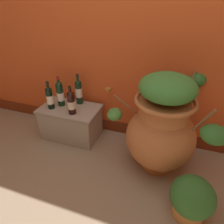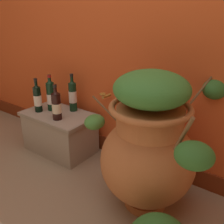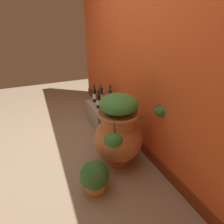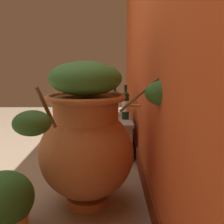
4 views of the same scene
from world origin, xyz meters
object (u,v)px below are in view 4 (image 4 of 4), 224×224
Objects in this scene: wine_bottle_back at (106,103)px; wine_bottle_middle at (125,104)px; wine_bottle_left at (115,102)px; potted_shrub at (5,203)px; wine_bottle_right at (103,107)px; terracotta_urn at (87,137)px.

wine_bottle_middle is at bearing 39.74° from wine_bottle_back.
wine_bottle_left is at bearing -148.67° from wine_bottle_middle.
potted_shrub is at bearing -19.35° from wine_bottle_back.
wine_bottle_left is 1.08× the size of wine_bottle_right.
wine_bottle_left is at bearing 156.42° from potted_shrub.
wine_bottle_back is (-0.27, 0.02, -0.00)m from wine_bottle_right.
potted_shrub is (1.48, -0.52, -0.33)m from wine_bottle_back.
wine_bottle_middle reaches higher than wine_bottle_right.
terracotta_urn is 2.82× the size of wine_bottle_left.
terracotta_urn is 3.03× the size of wine_bottle_back.
wine_bottle_left reaches higher than wine_bottle_right.
wine_bottle_back is 0.89× the size of potted_shrub.
wine_bottle_left is (-1.12, 0.19, 0.06)m from terracotta_urn.
wine_bottle_middle is (-0.94, 0.30, 0.06)m from terracotta_urn.
terracotta_urn is 1.19m from wine_bottle_back.
wine_bottle_back reaches higher than wine_bottle_right.
wine_bottle_middle is 1.12× the size of wine_bottle_back.
terracotta_urn is 0.59m from potted_shrub.
terracotta_urn is 0.92m from wine_bottle_right.
terracotta_urn reaches higher than wine_bottle_middle.
wine_bottle_right is (-0.92, 0.07, 0.05)m from terracotta_urn.
wine_bottle_right reaches higher than potted_shrub.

